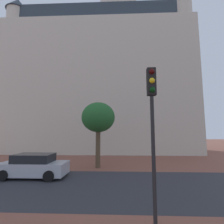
# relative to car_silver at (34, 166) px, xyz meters

# --- Properties ---
(ground_plane) EXTENTS (120.00, 120.00, 0.00)m
(ground_plane) POSITION_rel_car_silver_xyz_m (5.54, 0.35, -0.71)
(ground_plane) COLOR brown
(street_asphalt_strip) EXTENTS (120.00, 6.46, 0.00)m
(street_asphalt_strip) POSITION_rel_car_silver_xyz_m (5.54, -1.42, -0.71)
(street_asphalt_strip) COLOR #2D2D33
(street_asphalt_strip) RESTS_ON ground_plane
(landmark_building) EXTENTS (28.08, 13.30, 35.45)m
(landmark_building) POSITION_rel_car_silver_xyz_m (2.87, 16.66, 10.87)
(landmark_building) COLOR beige
(landmark_building) RESTS_ON ground_plane
(car_silver) EXTENTS (4.24, 2.00, 1.48)m
(car_silver) POSITION_rel_car_silver_xyz_m (0.00, 0.00, 0.00)
(car_silver) COLOR #B2B2BC
(car_silver) RESTS_ON ground_plane
(traffic_light_pole) EXTENTS (0.28, 0.34, 4.98)m
(traffic_light_pole) POSITION_rel_car_silver_xyz_m (6.62, -5.62, 2.75)
(traffic_light_pole) COLOR black
(traffic_light_pole) RESTS_ON ground_plane
(tree_curb_far) EXTENTS (2.82, 2.82, 5.44)m
(tree_curb_far) POSITION_rel_car_silver_xyz_m (3.81, 3.08, 3.40)
(tree_curb_far) COLOR brown
(tree_curb_far) RESTS_ON ground_plane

